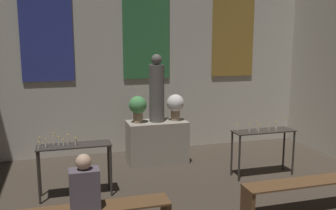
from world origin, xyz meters
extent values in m
cube|color=beige|center=(0.00, 10.30, 2.55)|extent=(7.57, 0.12, 5.11)
cube|color=navy|center=(-2.05, 10.22, 3.06)|extent=(1.03, 0.03, 2.86)
cube|color=#33723F|center=(0.00, 10.22, 3.06)|extent=(1.03, 0.03, 2.86)
cube|color=olive|center=(2.05, 10.22, 3.06)|extent=(1.03, 0.03, 2.86)
cube|color=gray|center=(0.00, 9.34, 0.43)|extent=(1.20, 0.61, 0.85)
cylinder|color=#5B5651|center=(0.00, 9.34, 1.42)|extent=(0.30, 0.30, 1.14)
sphere|color=#5B5651|center=(0.00, 9.34, 2.09)|extent=(0.21, 0.21, 0.21)
cylinder|color=#937A5B|center=(-0.39, 9.34, 0.97)|extent=(0.19, 0.19, 0.23)
sphere|color=#4C9351|center=(-0.39, 9.34, 1.21)|extent=(0.35, 0.35, 0.35)
cylinder|color=#937A5B|center=(0.39, 9.34, 0.97)|extent=(0.19, 0.19, 0.23)
sphere|color=silver|center=(0.39, 9.34, 1.21)|extent=(0.35, 0.35, 0.35)
cube|color=#332D28|center=(-1.67, 8.07, 0.84)|extent=(1.15, 0.36, 0.02)
cylinder|color=#332D28|center=(-2.22, 7.91, 0.42)|extent=(0.04, 0.04, 0.83)
cylinder|color=#332D28|center=(-1.13, 7.91, 0.42)|extent=(0.04, 0.04, 0.83)
cylinder|color=#332D28|center=(-2.22, 8.22, 0.42)|extent=(0.04, 0.04, 0.83)
cylinder|color=#332D28|center=(-1.13, 8.22, 0.42)|extent=(0.04, 0.04, 0.83)
cylinder|color=silver|center=(-1.65, 8.01, 0.91)|extent=(0.02, 0.02, 0.11)
sphere|color=#F9CC4C|center=(-1.65, 8.01, 0.97)|extent=(0.02, 0.02, 0.02)
cylinder|color=silver|center=(-1.98, 8.16, 0.94)|extent=(0.02, 0.02, 0.17)
sphere|color=#F9CC4C|center=(-1.98, 8.16, 1.04)|extent=(0.02, 0.02, 0.02)
cylinder|color=silver|center=(-2.10, 8.05, 0.91)|extent=(0.02, 0.02, 0.11)
sphere|color=#F9CC4C|center=(-2.10, 8.05, 0.98)|extent=(0.02, 0.02, 0.02)
cylinder|color=silver|center=(-1.83, 8.05, 0.90)|extent=(0.02, 0.02, 0.09)
sphere|color=#F9CC4C|center=(-1.83, 8.05, 0.96)|extent=(0.02, 0.02, 0.02)
cylinder|color=silver|center=(-1.76, 8.10, 0.93)|extent=(0.02, 0.02, 0.15)
sphere|color=#F9CC4C|center=(-1.76, 8.10, 1.01)|extent=(0.02, 0.02, 0.02)
cylinder|color=silver|center=(-1.90, 8.07, 0.92)|extent=(0.02, 0.02, 0.13)
sphere|color=#F9CC4C|center=(-1.90, 8.07, 1.00)|extent=(0.02, 0.02, 0.02)
cylinder|color=silver|center=(-2.20, 7.99, 0.90)|extent=(0.02, 0.02, 0.09)
sphere|color=#F9CC4C|center=(-2.20, 7.99, 0.96)|extent=(0.02, 0.02, 0.02)
cylinder|color=silver|center=(-2.19, 8.20, 0.91)|extent=(0.02, 0.02, 0.11)
sphere|color=#F9CC4C|center=(-2.19, 8.20, 0.97)|extent=(0.02, 0.02, 0.02)
cylinder|color=silver|center=(-1.64, 8.03, 0.90)|extent=(0.02, 0.02, 0.09)
sphere|color=#F9CC4C|center=(-1.64, 8.03, 0.96)|extent=(0.02, 0.02, 0.02)
cube|color=#332D28|center=(1.67, 8.07, 0.84)|extent=(1.15, 0.36, 0.02)
cylinder|color=#332D28|center=(1.13, 7.91, 0.42)|extent=(0.04, 0.04, 0.83)
cylinder|color=#332D28|center=(2.22, 7.91, 0.42)|extent=(0.04, 0.04, 0.83)
cylinder|color=#332D28|center=(1.13, 8.22, 0.42)|extent=(0.04, 0.04, 0.83)
cylinder|color=#332D28|center=(2.22, 8.22, 0.42)|extent=(0.04, 0.04, 0.83)
cylinder|color=silver|center=(1.97, 8.15, 0.90)|extent=(0.02, 0.02, 0.10)
sphere|color=#F9CC4C|center=(1.97, 8.15, 0.96)|extent=(0.02, 0.02, 0.02)
cylinder|color=silver|center=(1.36, 8.03, 0.91)|extent=(0.02, 0.02, 0.12)
sphere|color=#F9CC4C|center=(1.36, 8.03, 0.99)|extent=(0.02, 0.02, 0.02)
cylinder|color=silver|center=(1.58, 8.14, 0.92)|extent=(0.02, 0.02, 0.14)
sphere|color=#F9CC4C|center=(1.58, 8.14, 1.00)|extent=(0.02, 0.02, 0.02)
cylinder|color=silver|center=(1.88, 7.99, 0.93)|extent=(0.02, 0.02, 0.15)
sphere|color=#F9CC4C|center=(1.88, 7.99, 1.02)|extent=(0.02, 0.02, 0.02)
cylinder|color=silver|center=(2.20, 8.17, 0.92)|extent=(0.02, 0.02, 0.14)
sphere|color=#F9CC4C|center=(2.20, 8.17, 1.01)|extent=(0.02, 0.02, 0.02)
cylinder|color=silver|center=(1.53, 7.98, 0.91)|extent=(0.02, 0.02, 0.12)
sphere|color=#F9CC4C|center=(1.53, 7.98, 0.98)|extent=(0.02, 0.02, 0.02)
cylinder|color=silver|center=(1.60, 8.16, 0.90)|extent=(0.02, 0.02, 0.10)
sphere|color=#F9CC4C|center=(1.60, 8.16, 0.96)|extent=(0.02, 0.02, 0.02)
cylinder|color=silver|center=(1.77, 8.04, 0.91)|extent=(0.02, 0.02, 0.12)
sphere|color=#F9CC4C|center=(1.77, 8.04, 0.99)|extent=(0.02, 0.02, 0.02)
cylinder|color=silver|center=(1.19, 8.15, 0.91)|extent=(0.02, 0.02, 0.12)
sphere|color=#F9CC4C|center=(1.19, 8.15, 0.99)|extent=(0.02, 0.02, 0.02)
cube|color=brown|center=(-1.55, 6.59, 0.45)|extent=(1.97, 0.36, 0.03)
cube|color=brown|center=(1.55, 6.59, 0.45)|extent=(1.97, 0.36, 0.03)
cube|color=brown|center=(0.59, 6.59, 0.22)|extent=(0.06, 0.32, 0.44)
cube|color=#564C56|center=(-1.61, 6.59, 0.71)|extent=(0.36, 0.24, 0.49)
sphere|color=tan|center=(-1.61, 6.59, 1.05)|extent=(0.19, 0.19, 0.19)
camera|label=1|loc=(-1.84, 2.21, 2.50)|focal=40.00mm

